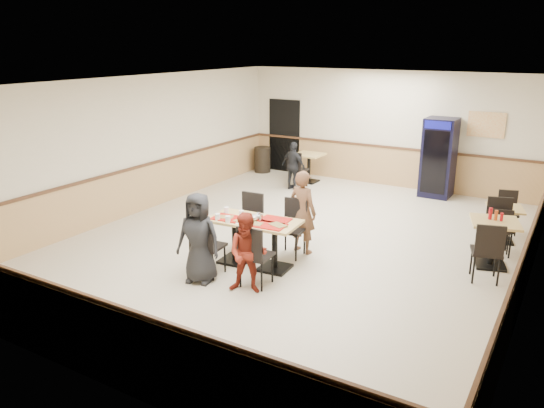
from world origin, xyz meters
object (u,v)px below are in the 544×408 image
Objects in this scene: back_table at (309,163)px; pepsi_cooler at (439,158)px; main_table at (254,235)px; trash_bin at (262,160)px; diner_woman_right at (248,253)px; side_table_near at (494,236)px; side_table_far at (504,219)px; lone_diner at (293,166)px; diner_woman_left at (199,238)px; diner_man_opposite at (303,212)px.

back_table is 0.41× the size of pepsi_cooler.
main_table is 2.15× the size of trash_bin.
diner_woman_right is (0.46, -0.90, 0.08)m from main_table.
side_table_near is 1.35m from side_table_far.
lone_diner reaches higher than side_table_far.
back_table reaches higher than trash_bin.
lone_diner is 1.33× the size of side_table_near.
back_table is at bearing -11.63° from trash_bin.
back_table is (-5.25, 3.51, -0.02)m from side_table_near.
main_table is at bearing 121.84° from lone_diner.
diner_woman_right is at bearing -8.37° from diner_woman_left.
lone_diner is at bearing 166.32° from side_table_far.
trash_bin is (-3.88, 4.92, -0.39)m from diner_man_opposite.
diner_woman_right is 5.97m from lone_diner.
side_table_far is 3.23m from pepsi_cooler.
diner_man_opposite reaches higher than side_table_far.
diner_woman_left is 1.56× the size of side_table_near.
side_table_near is at bearing -33.73° from back_table.
diner_woman_left is 0.76× the size of pepsi_cooler.
lone_diner is 5.87m from side_table_near.
diner_woman_left is at bearing -117.90° from main_table.
back_table is at bearing 157.55° from side_table_far.
diner_man_opposite reaches higher than side_table_near.
diner_woman_left is at bearing 76.73° from diner_man_opposite.
diner_man_opposite is (0.42, 0.97, 0.21)m from main_table.
diner_woman_right is 0.83× the size of diner_man_opposite.
lone_diner is 1.58× the size of side_table_far.
diner_man_opposite is (-0.04, 1.87, 0.13)m from diner_woman_right.
main_table reaches higher than side_table_far.
diner_woman_right is at bearing -70.99° from back_table.
lone_diner is at bearing 90.52° from diner_woman_left.
diner_woman_right is (0.87, 0.07, -0.10)m from diner_woman_left.
lone_diner is 1.69× the size of trash_bin.
lone_diner is at bearing -90.00° from back_table.
side_table_near is at bearing -63.28° from pepsi_cooler.
pepsi_cooler reaches higher than back_table.
diner_man_opposite is 3.90m from side_table_far.
lone_diner is at bearing -36.06° from trash_bin.
diner_woman_right reaches higher than side_table_near.
diner_woman_right is 1.71× the size of trash_bin.
side_table_far is (5.24, -1.28, -0.17)m from lone_diner.
diner_woman_left reaches higher than lone_diner.
trash_bin is (-6.94, 2.51, -0.09)m from side_table_far.
back_table is (-5.24, 2.16, 0.07)m from side_table_far.
diner_woman_right is 1.01× the size of lone_diner.
pepsi_cooler reaches higher than diner_woman_left.
pepsi_cooler is at bearing -147.92° from lone_diner.
pepsi_cooler is at bearing 61.90° from diner_woman_right.
pepsi_cooler is (3.34, 0.39, 0.45)m from back_table.
diner_woman_left is 5.84m from side_table_far.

